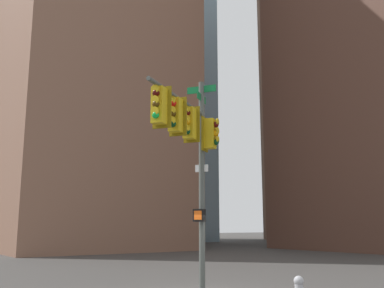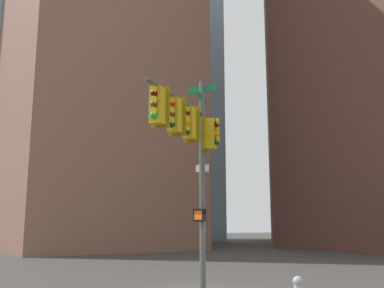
# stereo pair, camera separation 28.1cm
# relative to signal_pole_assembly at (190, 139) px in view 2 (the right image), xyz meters

# --- Properties ---
(signal_pole_assembly) EXTENTS (2.73, 3.79, 7.01)m
(signal_pole_assembly) POSITION_rel_signal_pole_assembly_xyz_m (0.00, 0.00, 0.00)
(signal_pole_assembly) COLOR #4C514C
(signal_pole_assembly) RESTS_ON ground_plane
(building_brick_nearside) EXTENTS (26.54, 16.16, 37.53)m
(building_brick_nearside) POSITION_rel_signal_pole_assembly_xyz_m (34.64, -8.41, 13.97)
(building_brick_nearside) COLOR #845B47
(building_brick_nearside) RESTS_ON ground_plane
(building_glass_tower) EXTENTS (22.75, 32.31, 68.12)m
(building_glass_tower) POSITION_rel_signal_pole_assembly_xyz_m (49.19, -15.06, 29.26)
(building_glass_tower) COLOR #8CB2C6
(building_glass_tower) RESTS_ON ground_plane
(building_brick_farside) EXTENTS (18.37, 17.06, 53.99)m
(building_brick_farside) POSITION_rel_signal_pole_assembly_xyz_m (33.04, -52.33, 22.20)
(building_brick_farside) COLOR #845B47
(building_brick_farside) RESTS_ON ground_plane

